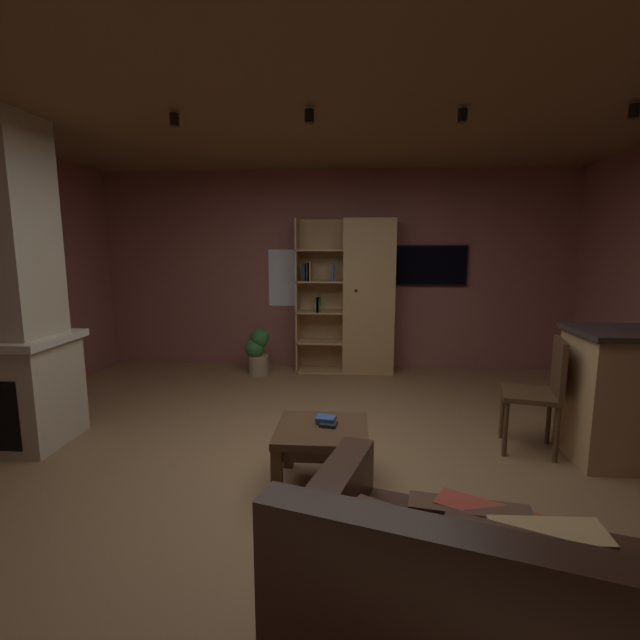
# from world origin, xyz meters

# --- Properties ---
(floor) EXTENTS (6.21, 5.92, 0.02)m
(floor) POSITION_xyz_m (0.00, 0.00, -0.01)
(floor) COLOR olive
(floor) RESTS_ON ground
(wall_back) EXTENTS (6.33, 0.06, 2.61)m
(wall_back) POSITION_xyz_m (0.00, 2.99, 1.31)
(wall_back) COLOR #8E544C
(wall_back) RESTS_ON ground
(ceiling) EXTENTS (6.21, 5.92, 0.02)m
(ceiling) POSITION_xyz_m (0.00, 0.00, 2.62)
(ceiling) COLOR brown
(window_pane_back) EXTENTS (0.61, 0.01, 0.76)m
(window_pane_back) POSITION_xyz_m (-0.58, 2.96, 1.21)
(window_pane_back) COLOR white
(stone_fireplace) EXTENTS (0.98, 0.75, 2.61)m
(stone_fireplace) POSITION_xyz_m (-2.56, 0.27, 1.18)
(stone_fireplace) COLOR #BCAD8E
(stone_fireplace) RESTS_ON ground
(bookshelf_cabinet) EXTENTS (1.25, 0.41, 1.97)m
(bookshelf_cabinet) POSITION_xyz_m (0.36, 2.72, 0.98)
(bookshelf_cabinet) COLOR tan
(bookshelf_cabinet) RESTS_ON ground
(leather_couch) EXTENTS (1.80, 1.37, 0.84)m
(leather_couch) POSITION_xyz_m (0.83, -1.68, 0.30)
(leather_couch) COLOR #382116
(leather_couch) RESTS_ON ground
(coffee_table) EXTENTS (0.61, 0.59, 0.42)m
(coffee_table) POSITION_xyz_m (0.06, -0.24, 0.33)
(coffee_table) COLOR #4C331E
(coffee_table) RESTS_ON ground
(table_book_0) EXTENTS (0.13, 0.11, 0.02)m
(table_book_0) POSITION_xyz_m (0.10, -0.21, 0.43)
(table_book_0) COLOR black
(table_book_0) RESTS_ON coffee_table
(table_book_1) EXTENTS (0.15, 0.12, 0.02)m
(table_book_1) POSITION_xyz_m (0.08, -0.17, 0.46)
(table_book_1) COLOR #2D4C8C
(table_book_1) RESTS_ON coffee_table
(dining_chair) EXTENTS (0.51, 0.51, 0.92)m
(dining_chair) POSITION_xyz_m (1.75, 0.43, 0.53)
(dining_chair) COLOR #4C331E
(dining_chair) RESTS_ON ground
(potted_floor_plant) EXTENTS (0.30, 0.28, 0.60)m
(potted_floor_plant) POSITION_xyz_m (-0.95, 2.44, 0.30)
(potted_floor_plant) COLOR #9E896B
(potted_floor_plant) RESTS_ON ground
(wall_mounted_tv) EXTENTS (0.93, 0.06, 0.52)m
(wall_mounted_tv) POSITION_xyz_m (1.26, 2.93, 1.38)
(wall_mounted_tv) COLOR black
(track_light_spot_0) EXTENTS (0.07, 0.07, 0.09)m
(track_light_spot_0) POSITION_xyz_m (-2.22, 0.29, 2.54)
(track_light_spot_0) COLOR black
(track_light_spot_1) EXTENTS (0.07, 0.07, 0.09)m
(track_light_spot_1) POSITION_xyz_m (-1.07, 0.30, 2.54)
(track_light_spot_1) COLOR black
(track_light_spot_2) EXTENTS (0.07, 0.07, 0.09)m
(track_light_spot_2) POSITION_xyz_m (-0.07, 0.28, 2.54)
(track_light_spot_2) COLOR black
(track_light_spot_3) EXTENTS (0.07, 0.07, 0.09)m
(track_light_spot_3) POSITION_xyz_m (1.02, 0.35, 2.54)
(track_light_spot_3) COLOR black
(track_light_spot_4) EXTENTS (0.07, 0.07, 0.09)m
(track_light_spot_4) POSITION_xyz_m (2.17, 0.32, 2.54)
(track_light_spot_4) COLOR black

